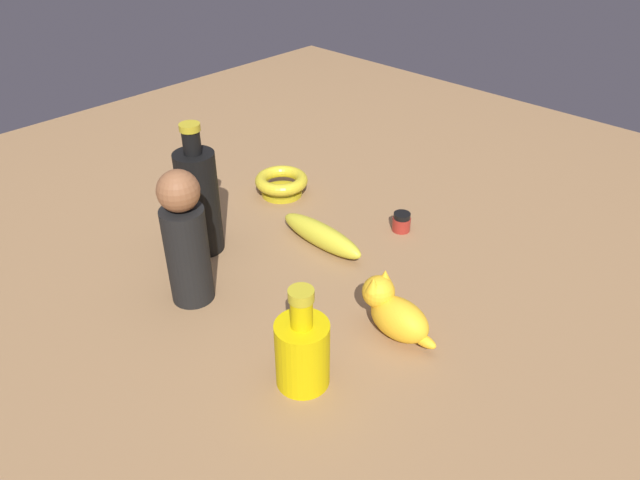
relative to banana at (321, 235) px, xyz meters
name	(u,v)px	position (x,y,z in m)	size (l,w,h in m)	color
ground	(320,258)	(0.03, 0.03, -0.02)	(2.00, 2.00, 0.00)	#936D47
banana	(321,235)	(0.00, 0.00, 0.00)	(0.20, 0.04, 0.04)	gold
cat_figurine	(394,312)	(0.10, 0.25, 0.02)	(0.06, 0.14, 0.09)	yellow
person_figure_adult	(186,240)	(0.26, -0.05, 0.09)	(0.10, 0.10, 0.23)	black
bowl	(281,183)	(-0.09, -0.20, 0.01)	(0.11, 0.11, 0.05)	gold
nail_polish_jar	(402,222)	(-0.15, 0.08, 0.00)	(0.04, 0.04, 0.04)	maroon
bottle_short	(302,350)	(0.26, 0.22, 0.04)	(0.08, 0.08, 0.16)	#D8BA07
bottle_tall	(199,200)	(0.16, -0.15, 0.08)	(0.07, 0.07, 0.25)	black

